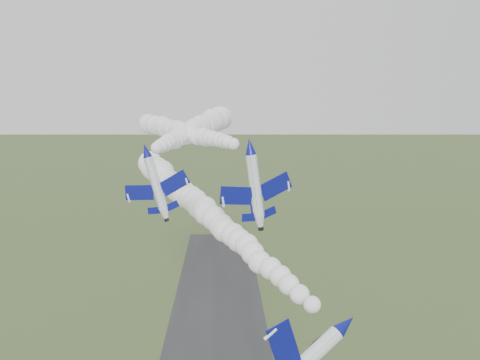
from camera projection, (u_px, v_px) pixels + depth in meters
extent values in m
cylinder|color=white|center=(345.00, 325.00, 50.05)|extent=(5.24, 8.47, 2.06)
cone|color=navy|center=(383.00, 347.00, 45.34)|extent=(2.76, 2.83, 2.06)
cone|color=white|center=(315.00, 306.00, 54.58)|extent=(2.60, 2.46, 2.06)
cylinder|color=black|center=(310.00, 303.00, 55.47)|extent=(1.20, 0.96, 1.04)
ellipsoid|color=black|center=(364.00, 329.00, 48.29)|extent=(2.41, 3.17, 1.37)
cube|color=navy|center=(326.00, 300.00, 49.69)|extent=(3.33, 3.22, 3.92)
cube|color=navy|center=(352.00, 344.00, 51.75)|extent=(3.33, 3.22, 3.92)
cube|color=navy|center=(313.00, 298.00, 53.23)|extent=(1.50, 1.47, 1.72)
cube|color=navy|center=(327.00, 321.00, 54.33)|extent=(1.50, 1.47, 1.72)
cube|color=navy|center=(331.00, 302.00, 53.94)|extent=(2.38, 2.22, 1.28)
cylinder|color=white|center=(146.00, 151.00, 75.65)|extent=(2.92, 7.74, 1.67)
cone|color=navy|center=(135.00, 154.00, 70.96)|extent=(1.98, 2.23, 1.67)
cone|color=white|center=(155.00, 148.00, 80.16)|extent=(1.92, 1.88, 1.67)
cylinder|color=black|center=(157.00, 148.00, 81.05)|extent=(0.93, 0.68, 0.85)
ellipsoid|color=black|center=(141.00, 148.00, 73.69)|extent=(1.53, 2.75, 1.11)
cube|color=navy|center=(130.00, 156.00, 76.82)|extent=(4.33, 2.81, 1.26)
cube|color=navy|center=(165.00, 146.00, 75.92)|extent=(4.33, 2.81, 1.26)
cube|color=navy|center=(145.00, 151.00, 79.61)|extent=(1.90, 1.27, 0.58)
cube|color=navy|center=(163.00, 146.00, 79.13)|extent=(1.90, 1.27, 0.58)
cube|color=navy|center=(151.00, 141.00, 79.04)|extent=(0.88, 1.53, 1.94)
cylinder|color=white|center=(250.00, 146.00, 75.67)|extent=(5.15, 8.96, 1.82)
cone|color=navy|center=(268.00, 149.00, 70.59)|extent=(2.59, 2.87, 1.82)
cone|color=white|center=(234.00, 144.00, 80.57)|extent=(2.42, 2.47, 1.82)
cylinder|color=black|center=(231.00, 144.00, 81.53)|extent=(1.10, 0.95, 0.92)
ellipsoid|color=black|center=(257.00, 143.00, 73.48)|extent=(2.31, 3.30, 1.21)
cube|color=navy|center=(227.00, 151.00, 75.23)|extent=(5.48, 4.25, 0.88)
cube|color=navy|center=(267.00, 143.00, 77.71)|extent=(5.48, 4.25, 0.88)
cube|color=navy|center=(227.00, 146.00, 79.04)|extent=(2.41, 1.90, 0.42)
cube|color=navy|center=(247.00, 142.00, 80.37)|extent=(2.41, 1.90, 0.42)
cube|color=navy|center=(236.00, 135.00, 79.20)|extent=(1.10, 1.76, 2.34)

